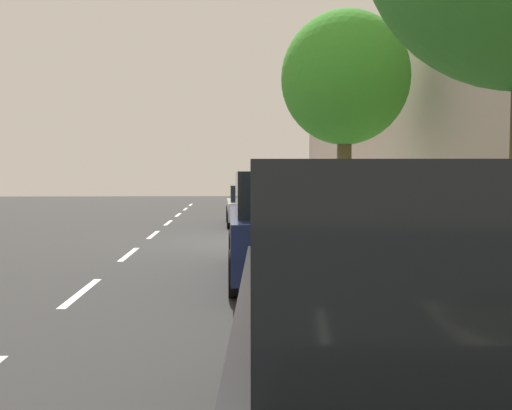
{
  "coord_description": "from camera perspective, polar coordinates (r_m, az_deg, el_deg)",
  "views": [
    {
      "loc": [
        -0.26,
        -15.22,
        1.95
      ],
      "look_at": [
        0.5,
        -0.04,
        1.07
      ],
      "focal_mm": 37.65,
      "sensor_mm": 36.0,
      "label": 1
    }
  ],
  "objects": [
    {
      "name": "parked_suv_black_nearest",
      "position": [
        3.21,
        15.61,
        -13.51
      ],
      "size": [
        2.19,
        4.81,
        1.99
      ],
      "color": "black",
      "rests_on": "ground"
    },
    {
      "name": "fire_hydrant",
      "position": [
        5.32,
        24.84,
        -12.21
      ],
      "size": [
        0.22,
        0.22,
        0.84
      ],
      "color": "red",
      "rests_on": "sidewalk"
    },
    {
      "name": "lane_stripe_bike_edge",
      "position": [
        15.35,
        -0.92,
        -3.96
      ],
      "size": [
        0.12,
        40.12,
        0.01
      ],
      "primitive_type": "cube",
      "color": "white",
      "rests_on": "ground"
    },
    {
      "name": "curb_edge",
      "position": [
        15.46,
        4.55,
        -3.7
      ],
      "size": [
        0.16,
        40.12,
        0.13
      ],
      "primitive_type": "cube",
      "color": "gray",
      "rests_on": "ground"
    },
    {
      "name": "sidewalk",
      "position": [
        15.77,
        10.66,
        -3.61
      ],
      "size": [
        3.22,
        40.12,
        0.13
      ],
      "primitive_type": "cube",
      "color": "#9EA088",
      "rests_on": "ground"
    },
    {
      "name": "building_facade",
      "position": [
        16.25,
        17.23,
        8.11
      ],
      "size": [
        0.5,
        40.12,
        6.7
      ],
      "primitive_type": "cube",
      "color": "#A29187",
      "rests_on": "ground"
    },
    {
      "name": "parked_sedan_silver_mid",
      "position": [
        20.6,
        -0.6,
        -0.02
      ],
      "size": [
        1.89,
        4.43,
        1.52
      ],
      "color": "#B7BABF",
      "rests_on": "ground"
    },
    {
      "name": "ground",
      "position": [
        15.35,
        -1.88,
        -3.98
      ],
      "size": [
        64.19,
        64.19,
        0.0
      ],
      "primitive_type": "plane",
      "color": "#303030"
    },
    {
      "name": "parked_suv_dark_blue_second",
      "position": [
        9.95,
        2.73,
        -2.01
      ],
      "size": [
        1.97,
        4.7,
        1.99
      ],
      "color": "navy",
      "rests_on": "ground"
    },
    {
      "name": "bicycle_at_curb",
      "position": [
        14.67,
        3.1,
        -2.84
      ],
      "size": [
        1.17,
        1.36,
        0.77
      ],
      "color": "black",
      "rests_on": "ground"
    },
    {
      "name": "cyclist_with_backpack",
      "position": [
        14.18,
        4.18,
        -0.19
      ],
      "size": [
        0.54,
        0.55,
        1.77
      ],
      "color": "#C6B284",
      "rests_on": "ground"
    },
    {
      "name": "street_tree_far_end",
      "position": [
        14.54,
        9.44,
        13.04
      ],
      "size": [
        3.34,
        3.34,
        6.05
      ],
      "color": "brown",
      "rests_on": "sidewalk"
    },
    {
      "name": "lane_stripe_centre",
      "position": [
        15.48,
        -11.92,
        -3.98
      ],
      "size": [
        0.14,
        40.0,
        0.01
      ],
      "color": "white",
      "rests_on": "ground"
    }
  ]
}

